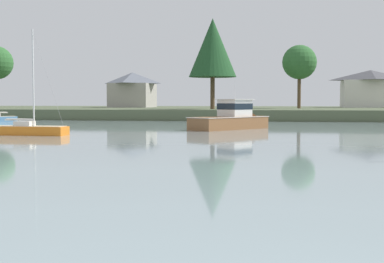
% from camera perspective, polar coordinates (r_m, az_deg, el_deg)
% --- Properties ---
extents(far_shore_bank, '(238.10, 51.25, 1.56)m').
position_cam_1_polar(far_shore_bank, '(97.95, 9.90, 2.11)').
color(far_shore_bank, '#4C563D').
rests_on(far_shore_bank, ground).
extents(cruiser_wood, '(8.42, 9.90, 5.93)m').
position_cam_1_polar(cruiser_wood, '(53.34, 4.82, 0.98)').
color(cruiser_wood, brown).
rests_on(cruiser_wood, ground).
extents(sailboat_orange, '(6.58, 1.95, 9.23)m').
position_cam_1_polar(sailboat_orange, '(45.70, -17.36, -0.11)').
color(sailboat_orange, orange).
rests_on(sailboat_orange, ground).
extents(shore_tree_center_right, '(7.25, 7.25, 13.76)m').
position_cam_1_polar(shore_tree_center_right, '(80.65, 2.26, 9.05)').
color(shore_tree_center_right, brown).
rests_on(shore_tree_center_right, far_shore_bank).
extents(shore_tree_inland_c, '(5.68, 5.68, 10.52)m').
position_cam_1_polar(shore_tree_inland_c, '(89.47, 11.59, 7.36)').
color(shore_tree_inland_c, brown).
rests_on(shore_tree_inland_c, far_shore_bank).
extents(cottage_behind_trees, '(11.27, 8.13, 7.15)m').
position_cam_1_polar(cottage_behind_trees, '(106.72, 18.81, 4.48)').
color(cottage_behind_trees, silver).
rests_on(cottage_behind_trees, far_shore_bank).
extents(cottage_eastern, '(8.18, 9.98, 6.81)m').
position_cam_1_polar(cottage_eastern, '(103.69, -6.46, 4.58)').
color(cottage_eastern, '#9E998E').
rests_on(cottage_eastern, far_shore_bank).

